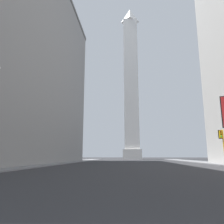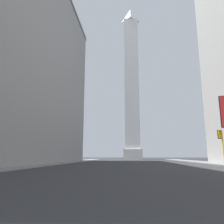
% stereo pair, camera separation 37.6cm
% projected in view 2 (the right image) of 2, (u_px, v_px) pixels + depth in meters
% --- Properties ---
extents(sidewalk_left, '(5.00, 110.54, 0.15)m').
position_uv_depth(sidewalk_left, '(43.00, 165.00, 34.96)').
color(sidewalk_left, slate).
rests_on(sidewalk_left, ground_plane).
extents(obelisk, '(7.77, 7.77, 70.69)m').
position_uv_depth(obelisk, '(132.00, 81.00, 98.03)').
color(obelisk, silver).
rests_on(obelisk, ground_plane).
extents(traffic_light_mid_right, '(0.77, 0.51, 5.29)m').
position_uv_depth(traffic_light_mid_right, '(222.00, 142.00, 32.09)').
color(traffic_light_mid_right, orange).
rests_on(traffic_light_mid_right, ground_plane).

